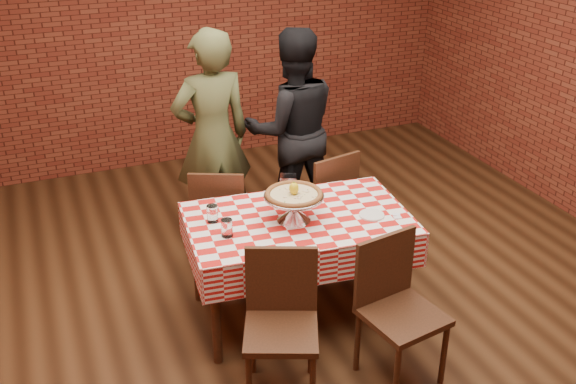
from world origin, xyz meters
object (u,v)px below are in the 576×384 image
object	(u,v)px
water_glass_right	(212,214)
diner_olive	(212,138)
chair_far_right	(321,201)
water_glass_left	(227,228)
chair_near_right	(403,316)
pizza	(294,195)
diner_black	(292,129)
chair_near_left	(281,332)
condiment_caddy	(288,186)
pizza_stand	(294,208)
table	(298,267)
chair_far_left	(222,217)

from	to	relation	value
water_glass_right	diner_olive	size ratio (longest dim) A/B	0.06
chair_far_right	water_glass_left	bearing A→B (deg)	24.88
chair_near_right	pizza	bearing A→B (deg)	103.97
chair_far_right	diner_olive	size ratio (longest dim) A/B	0.51
chair_far_right	diner_black	size ratio (longest dim) A/B	0.53
pizza	diner_olive	xyz separation A→B (m)	(-0.17, 1.28, -0.06)
pizza	chair_near_left	world-z (taller)	pizza
chair_far_right	diner_black	distance (m)	0.70
water_glass_left	condiment_caddy	world-z (taller)	condiment_caddy
water_glass_right	condiment_caddy	world-z (taller)	condiment_caddy
diner_olive	condiment_caddy	bearing A→B (deg)	102.76
pizza_stand	condiment_caddy	world-z (taller)	pizza_stand
water_glass_right	chair_far_right	distance (m)	1.22
water_glass_right	chair_far_right	world-z (taller)	chair_far_right
pizza_stand	chair_near_left	size ratio (longest dim) A/B	0.44
water_glass_right	chair_near_left	bearing A→B (deg)	-81.01
pizza_stand	chair_near_right	size ratio (longest dim) A/B	0.44
pizza_stand	water_glass_left	xyz separation A→B (m)	(-0.46, -0.03, -0.03)
pizza	diner_black	size ratio (longest dim) A/B	0.22
chair_near_left	diner_olive	xyz separation A→B (m)	(0.19, 1.96, 0.43)
table	diner_olive	xyz separation A→B (m)	(-0.21, 1.26, 0.51)
chair_near_right	diner_olive	size ratio (longest dim) A/B	0.51
pizza_stand	chair_far_left	xyz separation A→B (m)	(-0.26, 0.79, -0.41)
table	chair_near_left	distance (m)	0.81
table	condiment_caddy	bearing A→B (deg)	79.86
water_glass_left	water_glass_right	size ratio (longest dim) A/B	1.00
pizza	chair_near_right	size ratio (longest dim) A/B	0.41
water_glass_right	chair_far_left	size ratio (longest dim) A/B	0.13
chair_near_right	diner_olive	xyz separation A→B (m)	(-0.53, 2.10, 0.43)
water_glass_left	diner_olive	size ratio (longest dim) A/B	0.06
chair_far_left	diner_black	distance (m)	1.02
pizza	condiment_caddy	xyz separation A→B (m)	(0.10, 0.33, -0.10)
chair_far_left	diner_olive	distance (m)	0.67
diner_olive	chair_far_right	bearing A→B (deg)	138.40
chair_far_right	diner_black	bearing A→B (deg)	-101.41
chair_far_right	pizza_stand	bearing A→B (deg)	41.25
chair_far_left	condiment_caddy	bearing A→B (deg)	152.94
chair_far_left	chair_far_right	size ratio (longest dim) A/B	0.98
table	water_glass_right	world-z (taller)	water_glass_right
table	diner_olive	distance (m)	1.38
table	condiment_caddy	world-z (taller)	condiment_caddy
condiment_caddy	chair_far_left	bearing A→B (deg)	152.16
water_glass_right	diner_black	xyz separation A→B (m)	(1.02, 1.12, 0.04)
water_glass_right	chair_far_right	size ratio (longest dim) A/B	0.13
table	chair_far_right	size ratio (longest dim) A/B	1.60
diner_olive	diner_black	size ratio (longest dim) A/B	1.04
diner_black	condiment_caddy	bearing A→B (deg)	74.32
water_glass_right	water_glass_left	bearing A→B (deg)	-81.86
chair_far_left	chair_far_right	bearing A→B (deg)	-160.34
chair_far_right	diner_olive	xyz separation A→B (m)	(-0.70, 0.56, 0.43)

